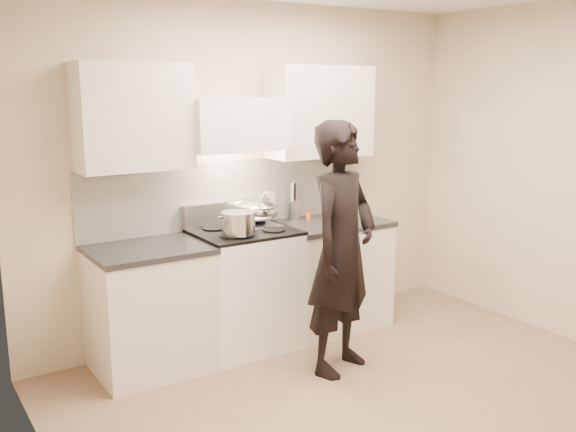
{
  "coord_description": "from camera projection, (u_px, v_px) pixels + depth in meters",
  "views": [
    {
      "loc": [
        -2.63,
        -2.81,
        2.04
      ],
      "look_at": [
        -0.14,
        1.05,
        1.1
      ],
      "focal_mm": 40.0,
      "sensor_mm": 36.0,
      "label": 1
    }
  ],
  "objects": [
    {
      "name": "spice_jar",
      "position": [
        309.0,
        214.0,
        5.47
      ],
      "size": [
        0.04,
        0.04,
        0.08
      ],
      "color": "orange",
      "rests_on": "counter_right"
    },
    {
      "name": "wok",
      "position": [
        257.0,
        210.0,
        5.15
      ],
      "size": [
        0.36,
        0.45,
        0.29
      ],
      "color": "silver",
      "rests_on": "stove"
    },
    {
      "name": "counter_left",
      "position": [
        150.0,
        308.0,
        4.63
      ],
      "size": [
        0.82,
        0.67,
        0.92
      ],
      "color": "silver",
      "rests_on": "ground"
    },
    {
      "name": "room_shell",
      "position": [
        356.0,
        156.0,
        4.08
      ],
      "size": [
        4.04,
        3.54,
        2.7
      ],
      "color": "beige",
      "rests_on": "ground"
    },
    {
      "name": "stove",
      "position": [
        245.0,
        288.0,
        5.04
      ],
      "size": [
        0.76,
        0.65,
        0.96
      ],
      "color": "white",
      "rests_on": "ground"
    },
    {
      "name": "stock_pot",
      "position": [
        238.0,
        223.0,
        4.74
      ],
      "size": [
        0.35,
        0.28,
        0.17
      ],
      "color": "silver",
      "rests_on": "stove"
    },
    {
      "name": "person",
      "position": [
        342.0,
        249.0,
        4.55
      ],
      "size": [
        0.78,
        0.65,
        1.81
      ],
      "primitive_type": "imported",
      "rotation": [
        0.0,
        0.0,
        0.38
      ],
      "color": "black",
      "rests_on": "ground"
    },
    {
      "name": "counter_right",
      "position": [
        330.0,
        273.0,
        5.49
      ],
      "size": [
        0.92,
        0.67,
        0.92
      ],
      "color": "silver",
      "rests_on": "ground"
    },
    {
      "name": "utensil_crock",
      "position": [
        294.0,
        208.0,
        5.45
      ],
      "size": [
        0.12,
        0.12,
        0.32
      ],
      "color": "#B5B5B5",
      "rests_on": "counter_right"
    },
    {
      "name": "oil_glass",
      "position": [
        345.0,
        206.0,
        5.65
      ],
      "size": [
        0.09,
        0.09,
        0.15
      ],
      "color": "#B17912",
      "rests_on": "counter_right"
    },
    {
      "name": "ground_plane",
      "position": [
        394.0,
        409.0,
        4.12
      ],
      "size": [
        4.0,
        4.0,
        0.0
      ],
      "primitive_type": "plane",
      "color": "#896D55"
    }
  ]
}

